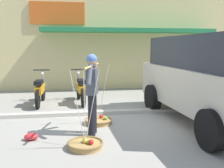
{
  "coord_description": "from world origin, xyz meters",
  "views": [
    {
      "loc": [
        -0.84,
        -6.04,
        1.84
      ],
      "look_at": [
        0.16,
        0.6,
        0.85
      ],
      "focal_mm": 40.62,
      "sensor_mm": 36.0,
      "label": 1
    }
  ],
  "objects_px": {
    "motorcycle_second_in_row": "(81,89)",
    "plastic_litter_bag": "(31,136)",
    "fruit_basket_right_side": "(85,144)",
    "motorcycle_nearest_shop": "(40,91)",
    "fruit_vendor": "(92,89)",
    "parked_truck": "(212,77)",
    "fruit_basket_left_side": "(98,120)"
  },
  "relations": [
    {
      "from": "motorcycle_second_in_row",
      "to": "plastic_litter_bag",
      "type": "xyz_separation_m",
      "value": [
        -1.07,
        -3.22,
        -0.38
      ]
    },
    {
      "from": "fruit_basket_right_side",
      "to": "plastic_litter_bag",
      "type": "bearing_deg",
      "value": 151.75
    },
    {
      "from": "fruit_basket_right_side",
      "to": "motorcycle_nearest_shop",
      "type": "xyz_separation_m",
      "value": [
        -1.26,
        3.76,
        0.38
      ]
    },
    {
      "from": "motorcycle_nearest_shop",
      "to": "fruit_vendor",
      "type": "bearing_deg",
      "value": -64.53
    },
    {
      "from": "motorcycle_second_in_row",
      "to": "plastic_litter_bag",
      "type": "distance_m",
      "value": 3.41
    },
    {
      "from": "motorcycle_second_in_row",
      "to": "parked_truck",
      "type": "relative_size",
      "value": 0.37
    },
    {
      "from": "fruit_basket_right_side",
      "to": "plastic_litter_bag",
      "type": "xyz_separation_m",
      "value": [
        -1.05,
        0.56,
        -0.0
      ]
    },
    {
      "from": "motorcycle_nearest_shop",
      "to": "parked_truck",
      "type": "height_order",
      "value": "parked_truck"
    },
    {
      "from": "plastic_litter_bag",
      "to": "fruit_basket_right_side",
      "type": "bearing_deg",
      "value": -28.25
    },
    {
      "from": "fruit_vendor",
      "to": "plastic_litter_bag",
      "type": "xyz_separation_m",
      "value": [
        -1.24,
        -0.16,
        -0.91
      ]
    },
    {
      "from": "fruit_vendor",
      "to": "motorcycle_second_in_row",
      "type": "xyz_separation_m",
      "value": [
        -0.16,
        3.06,
        -0.52
      ]
    },
    {
      "from": "fruit_vendor",
      "to": "motorcycle_second_in_row",
      "type": "height_order",
      "value": "fruit_vendor"
    },
    {
      "from": "fruit_vendor",
      "to": "motorcycle_second_in_row",
      "type": "relative_size",
      "value": 0.93
    },
    {
      "from": "fruit_vendor",
      "to": "parked_truck",
      "type": "bearing_deg",
      "value": 7.42
    },
    {
      "from": "fruit_vendor",
      "to": "fruit_basket_left_side",
      "type": "height_order",
      "value": "fruit_vendor"
    },
    {
      "from": "fruit_vendor",
      "to": "motorcycle_nearest_shop",
      "type": "bearing_deg",
      "value": 115.47
    },
    {
      "from": "parked_truck",
      "to": "plastic_litter_bag",
      "type": "bearing_deg",
      "value": -172.58
    },
    {
      "from": "motorcycle_nearest_shop",
      "to": "fruit_basket_left_side",
      "type": "bearing_deg",
      "value": -54.61
    },
    {
      "from": "fruit_basket_left_side",
      "to": "parked_truck",
      "type": "distance_m",
      "value": 2.92
    },
    {
      "from": "fruit_vendor",
      "to": "fruit_basket_right_side",
      "type": "bearing_deg",
      "value": -104.48
    },
    {
      "from": "fruit_basket_left_side",
      "to": "motorcycle_second_in_row",
      "type": "height_order",
      "value": "fruit_basket_left_side"
    },
    {
      "from": "motorcycle_nearest_shop",
      "to": "parked_truck",
      "type": "distance_m",
      "value": 5.13
    },
    {
      "from": "motorcycle_second_in_row",
      "to": "fruit_basket_left_side",
      "type": "bearing_deg",
      "value": -81.32
    },
    {
      "from": "fruit_basket_right_side",
      "to": "parked_truck",
      "type": "height_order",
      "value": "parked_truck"
    },
    {
      "from": "fruit_basket_left_side",
      "to": "motorcycle_nearest_shop",
      "type": "distance_m",
      "value": 2.85
    },
    {
      "from": "fruit_basket_left_side",
      "to": "motorcycle_second_in_row",
      "type": "xyz_separation_m",
      "value": [
        -0.36,
        2.33,
        0.38
      ]
    },
    {
      "from": "parked_truck",
      "to": "fruit_basket_left_side",
      "type": "bearing_deg",
      "value": 172.63
    },
    {
      "from": "motorcycle_second_in_row",
      "to": "plastic_litter_bag",
      "type": "height_order",
      "value": "motorcycle_second_in_row"
    },
    {
      "from": "fruit_vendor",
      "to": "motorcycle_nearest_shop",
      "type": "distance_m",
      "value": 3.4
    },
    {
      "from": "fruit_basket_right_side",
      "to": "motorcycle_second_in_row",
      "type": "bearing_deg",
      "value": 89.62
    },
    {
      "from": "fruit_vendor",
      "to": "fruit_basket_left_side",
      "type": "bearing_deg",
      "value": 75.07
    },
    {
      "from": "fruit_basket_right_side",
      "to": "parked_truck",
      "type": "bearing_deg",
      "value": 19.66
    }
  ]
}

